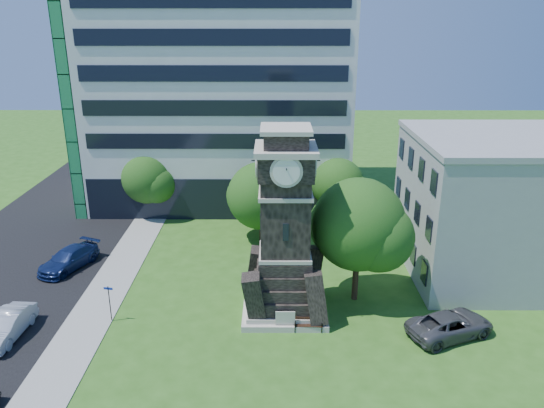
{
  "coord_description": "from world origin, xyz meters",
  "views": [
    {
      "loc": [
        2.29,
        -28.61,
        18.38
      ],
      "look_at": [
        2.16,
        5.84,
        6.07
      ],
      "focal_mm": 35.0,
      "sensor_mm": 36.0,
      "label": 1
    }
  ],
  "objects_px": {
    "car_street_mid": "(7,326)",
    "clock_tower": "(285,236)",
    "park_bench": "(308,324)",
    "car_street_north": "(69,259)",
    "car_east_lot": "(450,325)",
    "street_sign": "(109,299)"
  },
  "relations": [
    {
      "from": "car_street_north",
      "to": "clock_tower",
      "type": "bearing_deg",
      "value": 2.41
    },
    {
      "from": "clock_tower",
      "to": "street_sign",
      "type": "height_order",
      "value": "clock_tower"
    },
    {
      "from": "car_street_mid",
      "to": "clock_tower",
      "type": "bearing_deg",
      "value": 13.76
    },
    {
      "from": "car_street_north",
      "to": "car_east_lot",
      "type": "bearing_deg",
      "value": 3.92
    },
    {
      "from": "car_east_lot",
      "to": "park_bench",
      "type": "bearing_deg",
      "value": 64.16
    },
    {
      "from": "car_street_mid",
      "to": "car_street_north",
      "type": "distance_m",
      "value": 9.3
    },
    {
      "from": "clock_tower",
      "to": "car_street_north",
      "type": "relative_size",
      "value": 2.3
    },
    {
      "from": "clock_tower",
      "to": "car_east_lot",
      "type": "bearing_deg",
      "value": -16.33
    },
    {
      "from": "car_street_north",
      "to": "park_bench",
      "type": "distance_m",
      "value": 19.8
    },
    {
      "from": "car_street_mid",
      "to": "car_street_north",
      "type": "relative_size",
      "value": 0.88
    },
    {
      "from": "park_bench",
      "to": "street_sign",
      "type": "relative_size",
      "value": 0.71
    },
    {
      "from": "clock_tower",
      "to": "street_sign",
      "type": "xyz_separation_m",
      "value": [
        -11.04,
        -1.35,
        -3.74
      ]
    },
    {
      "from": "car_street_north",
      "to": "street_sign",
      "type": "distance_m",
      "value": 9.24
    },
    {
      "from": "car_street_mid",
      "to": "park_bench",
      "type": "xyz_separation_m",
      "value": [
        18.17,
        0.75,
        -0.3
      ]
    },
    {
      "from": "car_street_mid",
      "to": "park_bench",
      "type": "height_order",
      "value": "car_street_mid"
    },
    {
      "from": "clock_tower",
      "to": "street_sign",
      "type": "distance_m",
      "value": 11.74
    },
    {
      "from": "street_sign",
      "to": "park_bench",
      "type": "bearing_deg",
      "value": 5.08
    },
    {
      "from": "car_street_mid",
      "to": "car_street_north",
      "type": "xyz_separation_m",
      "value": [
        0.31,
        9.29,
        -0.0
      ]
    },
    {
      "from": "clock_tower",
      "to": "car_east_lot",
      "type": "xyz_separation_m",
      "value": [
        9.97,
        -2.92,
        -4.53
      ]
    },
    {
      "from": "park_bench",
      "to": "car_street_north",
      "type": "bearing_deg",
      "value": 156.9
    },
    {
      "from": "car_street_north",
      "to": "park_bench",
      "type": "height_order",
      "value": "car_street_north"
    },
    {
      "from": "car_street_mid",
      "to": "park_bench",
      "type": "relative_size",
      "value": 2.7
    }
  ]
}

